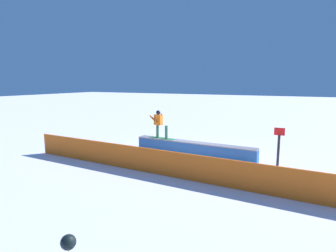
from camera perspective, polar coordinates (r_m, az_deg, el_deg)
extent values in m
plane|color=white|center=(13.72, 5.09, -5.92)|extent=(120.00, 120.00, 0.00)
cube|color=#2967B9|center=(13.65, 5.11, -4.65)|extent=(6.06, 0.74, 0.63)
cube|color=blue|center=(13.68, 5.10, -5.29)|extent=(6.07, 0.75, 0.15)
cube|color=gray|center=(13.57, 5.13, -3.29)|extent=(6.06, 0.80, 0.04)
cube|color=#2F8850|center=(14.36, -1.23, -2.46)|extent=(1.50, 0.51, 0.01)
cylinder|color=#346E4F|center=(14.46, -2.12, -1.02)|extent=(0.16, 0.16, 0.66)
cylinder|color=#346E4F|center=(14.14, -0.34, -1.25)|extent=(0.16, 0.16, 0.66)
cube|color=orange|center=(14.34, -1.96, 1.27)|extent=(0.43, 0.30, 0.52)
sphere|color=black|center=(14.29, -1.97, 2.74)|extent=(0.22, 0.22, 0.22)
cylinder|color=orange|center=(14.31, -2.94, 1.35)|extent=(0.50, 0.16, 0.41)
cylinder|color=orange|center=(14.40, -1.25, 1.41)|extent=(0.13, 0.11, 0.55)
cube|color=orange|center=(10.78, -1.27, -7.38)|extent=(13.41, 0.70, 0.97)
sphere|color=black|center=(4.12, -19.43, -21.20)|extent=(0.20, 0.20, 0.20)
cylinder|color=#262628|center=(12.16, 21.29, -5.03)|extent=(0.10, 0.10, 1.42)
cube|color=red|center=(11.99, 21.53, -1.05)|extent=(0.40, 0.04, 0.30)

